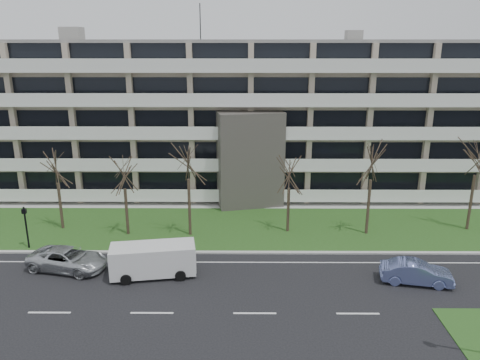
{
  "coord_description": "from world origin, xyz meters",
  "views": [
    {
      "loc": [
        -0.72,
        -23.81,
        15.28
      ],
      "look_at": [
        -0.92,
        10.0,
        5.1
      ],
      "focal_mm": 35.0,
      "sensor_mm": 36.0,
      "label": 1
    }
  ],
  "objects_px": {
    "blue_sedan": "(416,272)",
    "white_van": "(154,257)",
    "silver_pickup": "(68,259)",
    "pedestrian_signal": "(26,222)"
  },
  "relations": [
    {
      "from": "white_van",
      "to": "pedestrian_signal",
      "type": "height_order",
      "value": "pedestrian_signal"
    },
    {
      "from": "blue_sedan",
      "to": "white_van",
      "type": "bearing_deg",
      "value": 97.74
    },
    {
      "from": "blue_sedan",
      "to": "silver_pickup",
      "type": "bearing_deg",
      "value": 96.6
    },
    {
      "from": "silver_pickup",
      "to": "white_van",
      "type": "relative_size",
      "value": 0.93
    },
    {
      "from": "silver_pickup",
      "to": "pedestrian_signal",
      "type": "distance_m",
      "value": 5.58
    },
    {
      "from": "silver_pickup",
      "to": "blue_sedan",
      "type": "bearing_deg",
      "value": -81.01
    },
    {
      "from": "silver_pickup",
      "to": "blue_sedan",
      "type": "relative_size",
      "value": 1.2
    },
    {
      "from": "silver_pickup",
      "to": "white_van",
      "type": "bearing_deg",
      "value": -84.19
    },
    {
      "from": "blue_sedan",
      "to": "pedestrian_signal",
      "type": "xyz_separation_m",
      "value": [
        -27.62,
        5.13,
        1.39
      ]
    },
    {
      "from": "blue_sedan",
      "to": "white_van",
      "type": "height_order",
      "value": "white_van"
    }
  ]
}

